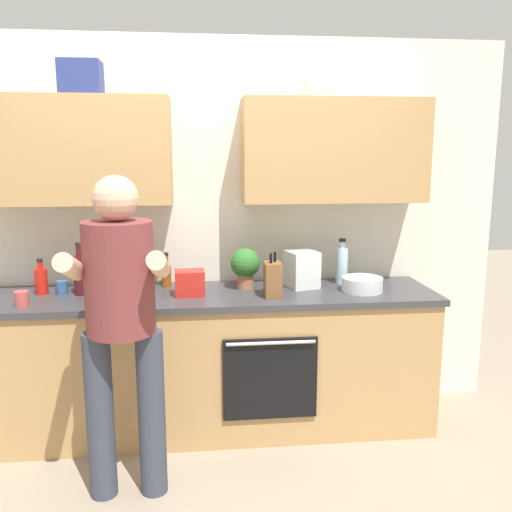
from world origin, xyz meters
TOP-DOWN VIEW (x-y plane):
  - ground_plane at (0.00, 0.00)m, footprint 12.00×12.00m
  - back_wall_unit at (0.00, 0.27)m, footprint 4.00×0.38m
  - counter at (0.00, -0.00)m, footprint 2.84×0.67m
  - person_standing at (-0.45, -0.66)m, footprint 0.49×0.45m
  - bottle_hotsauce at (-1.04, 0.10)m, footprint 0.08×0.08m
  - bottle_wine at (-0.79, 0.05)m, footprint 0.08×0.08m
  - bottle_water at (0.89, 0.18)m, footprint 0.08×0.08m
  - bottle_syrup at (-0.28, 0.21)m, footprint 0.07×0.07m
  - bottle_oil at (-0.40, 0.09)m, footprint 0.06×0.06m
  - cup_tea at (-0.91, 0.08)m, footprint 0.08×0.08m
  - cup_ceramic at (-1.08, -0.17)m, footprint 0.08×0.08m
  - mixing_bowl at (0.96, -0.05)m, footprint 0.26×0.26m
  - knife_block at (0.38, -0.12)m, footprint 0.10×0.14m
  - potted_herb at (0.23, 0.10)m, footprint 0.19×0.19m
  - grocery_bag_crisps at (-0.12, -0.03)m, footprint 0.19×0.15m
  - grocery_bag_produce at (0.60, 0.10)m, footprint 0.23×0.23m
  - grocery_bag_bread at (-0.55, -0.08)m, footprint 0.28×0.21m

SIDE VIEW (x-z plane):
  - ground_plane at x=0.00m, z-range 0.00..0.00m
  - counter at x=0.00m, z-range 0.00..0.90m
  - cup_tea at x=-0.91m, z-range 0.90..0.98m
  - cup_ceramic at x=-1.08m, z-range 0.90..0.99m
  - mixing_bowl at x=0.96m, z-range 0.90..0.99m
  - grocery_bag_crisps at x=-0.12m, z-range 0.90..1.05m
  - person_standing at x=-0.45m, z-range 0.15..1.81m
  - bottle_syrup at x=-0.28m, z-range 0.87..1.10m
  - bottle_hotsauce at x=-1.04m, z-range 0.88..1.10m
  - bottle_oil at x=-0.40m, z-range 0.88..1.10m
  - knife_block at x=0.38m, z-range 0.87..1.14m
  - grocery_bag_bread at x=-0.55m, z-range 0.90..1.13m
  - grocery_bag_produce at x=0.60m, z-range 0.90..1.14m
  - bottle_water at x=0.89m, z-range 0.88..1.18m
  - bottle_wine at x=-0.79m, z-range 0.87..1.20m
  - potted_herb at x=0.23m, z-range 0.92..1.19m
  - back_wall_unit at x=0.00m, z-range 0.25..2.75m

